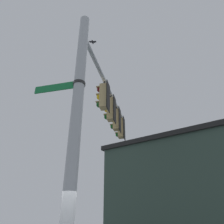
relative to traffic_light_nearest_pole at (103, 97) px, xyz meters
The scene contains 10 objects.
signal_pole 3.36m from the traffic_light_nearest_pole, behind, with size 0.30×0.30×7.80m, color #ADB2B7.
mast_arm 1.08m from the traffic_light_nearest_pole, ahead, with size 0.15×0.15×6.28m, color #ADB2B7.
traffic_light_nearest_pole is the anchor object (origin of this frame).
traffic_light_mid_inner 1.11m from the traffic_light_nearest_pole, ahead, with size 0.54×0.49×1.31m.
traffic_light_mid_outer 2.22m from the traffic_light_nearest_pole, ahead, with size 0.54×0.49×1.31m.
traffic_light_arm_end 3.32m from the traffic_light_nearest_pole, ahead, with size 0.54×0.49×1.31m.
street_name_sign 2.62m from the traffic_light_nearest_pole, 169.85° to the left, with size 0.34×1.51×0.22m.
bird_flying 2.72m from the traffic_light_nearest_pole, 130.22° to the left, with size 0.23×0.32×0.10m.
storefront_building 9.93m from the traffic_light_nearest_pole, 28.37° to the right, with size 11.48×12.76×6.55m.
tree_by_storefront 12.75m from the traffic_light_nearest_pole, ahead, with size 3.58×3.58×7.12m.
Camera 1 is at (-4.30, -1.80, 2.01)m, focal length 32.89 mm.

